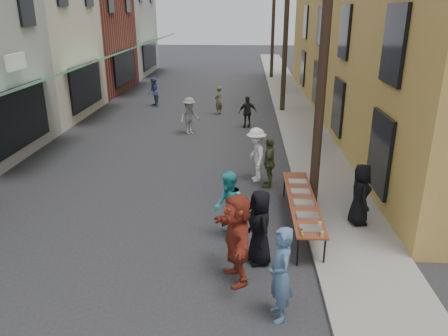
# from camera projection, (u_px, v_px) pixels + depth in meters

# --- Properties ---
(ground) EXTENTS (120.00, 120.00, 0.00)m
(ground) POSITION_uv_depth(u_px,v_px,m) (143.00, 255.00, 10.10)
(ground) COLOR #28282B
(ground) RESTS_ON ground
(sidewalk) EXTENTS (2.20, 60.00, 0.10)m
(sidewalk) POSITION_uv_depth(u_px,v_px,m) (295.00, 111.00, 23.90)
(sidewalk) COLOR gray
(sidewalk) RESTS_ON ground
(storefront_row) EXTENTS (8.00, 37.00, 9.00)m
(storefront_row) POSITION_uv_depth(u_px,v_px,m) (16.00, 33.00, 23.18)
(storefront_row) COLOR maroon
(storefront_row) RESTS_ON ground
(building_ochre) EXTENTS (10.00, 28.00, 10.00)m
(building_ochre) POSITION_uv_depth(u_px,v_px,m) (430.00, 16.00, 20.95)
(building_ochre) COLOR gold
(building_ochre) RESTS_ON ground
(utility_pole_near) EXTENTS (0.26, 0.26, 9.00)m
(utility_pole_near) POSITION_uv_depth(u_px,v_px,m) (325.00, 44.00, 11.15)
(utility_pole_near) COLOR #2D2116
(utility_pole_near) RESTS_ON ground
(utility_pole_mid) EXTENTS (0.26, 0.26, 9.00)m
(utility_pole_mid) POSITION_uv_depth(u_px,v_px,m) (286.00, 26.00, 22.39)
(utility_pole_mid) COLOR #2D2116
(utility_pole_mid) RESTS_ON ground
(utility_pole_far) EXTENTS (0.26, 0.26, 9.00)m
(utility_pole_far) POSITION_uv_depth(u_px,v_px,m) (273.00, 19.00, 33.64)
(utility_pole_far) COLOR #2D2116
(utility_pole_far) RESTS_ON ground
(serving_table) EXTENTS (0.70, 4.00, 0.75)m
(serving_table) POSITION_uv_depth(u_px,v_px,m) (302.00, 201.00, 11.19)
(serving_table) COLOR brown
(serving_table) RESTS_ON ground
(catering_tray_sausage) EXTENTS (0.50, 0.33, 0.08)m
(catering_tray_sausage) POSITION_uv_depth(u_px,v_px,m) (311.00, 229.00, 9.61)
(catering_tray_sausage) COLOR maroon
(catering_tray_sausage) RESTS_ON serving_table
(catering_tray_foil_b) EXTENTS (0.50, 0.33, 0.08)m
(catering_tray_foil_b) POSITION_uv_depth(u_px,v_px,m) (307.00, 216.00, 10.22)
(catering_tray_foil_b) COLOR #B2B2B7
(catering_tray_foil_b) RESTS_ON serving_table
(catering_tray_buns) EXTENTS (0.50, 0.33, 0.08)m
(catering_tray_buns) POSITION_uv_depth(u_px,v_px,m) (304.00, 203.00, 10.88)
(catering_tray_buns) COLOR tan
(catering_tray_buns) RESTS_ON serving_table
(catering_tray_foil_d) EXTENTS (0.50, 0.33, 0.08)m
(catering_tray_foil_d) POSITION_uv_depth(u_px,v_px,m) (301.00, 192.00, 11.53)
(catering_tray_foil_d) COLOR #B2B2B7
(catering_tray_foil_d) RESTS_ON serving_table
(catering_tray_buns_end) EXTENTS (0.50, 0.33, 0.08)m
(catering_tray_buns_end) POSITION_uv_depth(u_px,v_px,m) (298.00, 182.00, 12.19)
(catering_tray_buns_end) COLOR tan
(catering_tray_buns_end) RESTS_ON serving_table
(condiment_jar_a) EXTENTS (0.07, 0.07, 0.08)m
(condiment_jar_a) POSITION_uv_depth(u_px,v_px,m) (303.00, 236.00, 9.34)
(condiment_jar_a) COLOR #A57F26
(condiment_jar_a) RESTS_ON serving_table
(condiment_jar_b) EXTENTS (0.07, 0.07, 0.08)m
(condiment_jar_b) POSITION_uv_depth(u_px,v_px,m) (302.00, 233.00, 9.44)
(condiment_jar_b) COLOR #A57F26
(condiment_jar_b) RESTS_ON serving_table
(condiment_jar_c) EXTENTS (0.07, 0.07, 0.08)m
(condiment_jar_c) POSITION_uv_depth(u_px,v_px,m) (302.00, 231.00, 9.53)
(condiment_jar_c) COLOR #A57F26
(condiment_jar_c) RESTS_ON serving_table
(cup_stack) EXTENTS (0.08, 0.08, 0.12)m
(cup_stack) POSITION_uv_depth(u_px,v_px,m) (322.00, 234.00, 9.36)
(cup_stack) COLOR tan
(cup_stack) RESTS_ON serving_table
(guest_front_a) EXTENTS (0.80, 0.98, 1.72)m
(guest_front_a) POSITION_uv_depth(u_px,v_px,m) (260.00, 227.00, 9.55)
(guest_front_a) COLOR black
(guest_front_a) RESTS_ON ground
(guest_front_b) EXTENTS (0.56, 0.74, 1.83)m
(guest_front_b) POSITION_uv_depth(u_px,v_px,m) (280.00, 274.00, 7.77)
(guest_front_b) COLOR #4C6E93
(guest_front_b) RESTS_ON ground
(guest_front_c) EXTENTS (0.82, 0.96, 1.74)m
(guest_front_c) POSITION_uv_depth(u_px,v_px,m) (228.00, 207.00, 10.52)
(guest_front_c) COLOR #2BB3B5
(guest_front_c) RESTS_ON ground
(guest_front_d) EXTENTS (0.86, 1.25, 1.78)m
(guest_front_d) POSITION_uv_depth(u_px,v_px,m) (256.00, 155.00, 14.15)
(guest_front_d) COLOR white
(guest_front_d) RESTS_ON ground
(guest_front_e) EXTENTS (0.56, 1.01, 1.62)m
(guest_front_e) POSITION_uv_depth(u_px,v_px,m) (269.00, 162.00, 13.69)
(guest_front_e) COLOR #525833
(guest_front_e) RESTS_ON ground
(guest_queue_back) EXTENTS (1.08, 1.89, 1.94)m
(guest_queue_back) POSITION_uv_depth(u_px,v_px,m) (237.00, 238.00, 8.87)
(guest_queue_back) COLOR #993421
(guest_queue_back) RESTS_ON ground
(server) EXTENTS (0.56, 0.82, 1.62)m
(server) POSITION_uv_depth(u_px,v_px,m) (360.00, 194.00, 11.10)
(server) COLOR black
(server) RESTS_ON sidewalk
(passerby_left) EXTENTS (1.17, 1.22, 1.66)m
(passerby_left) POSITION_uv_depth(u_px,v_px,m) (189.00, 116.00, 19.46)
(passerby_left) COLOR gray
(passerby_left) RESTS_ON ground
(passerby_mid) EXTENTS (0.95, 0.59, 1.50)m
(passerby_mid) POSITION_uv_depth(u_px,v_px,m) (248.00, 112.00, 20.52)
(passerby_mid) COLOR black
(passerby_mid) RESTS_ON ground
(passerby_right) EXTENTS (0.57, 0.65, 1.51)m
(passerby_right) POSITION_uv_depth(u_px,v_px,m) (218.00, 100.00, 23.07)
(passerby_right) COLOR brown
(passerby_right) RESTS_ON ground
(passerby_far) EXTENTS (0.90, 0.99, 1.67)m
(passerby_far) POSITION_uv_depth(u_px,v_px,m) (154.00, 92.00, 24.90)
(passerby_far) COLOR #4A5990
(passerby_far) RESTS_ON ground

